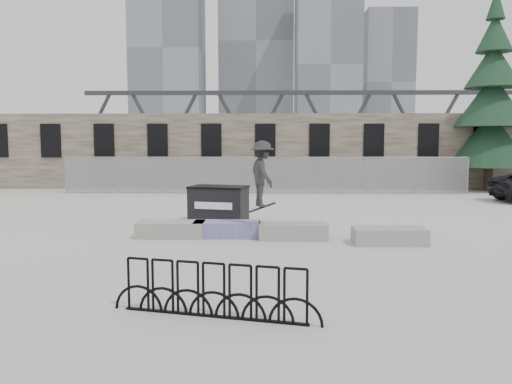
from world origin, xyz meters
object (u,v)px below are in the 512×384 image
planter_center_right (293,230)px  bike_rack (214,291)px  planter_center_left (227,228)px  skateboarder (262,174)px  planter_offset (389,235)px  spruce_tree (491,106)px  dumpster (219,204)px  planter_far_left (171,229)px

planter_center_right → bike_rack: bearing=-104.0°
planter_center_right → bike_rack: (-1.66, -6.65, 0.19)m
planter_center_left → skateboarder: skateboarder is taller
planter_offset → bike_rack: 7.33m
planter_center_left → spruce_tree: size_ratio=0.17×
dumpster → spruce_tree: size_ratio=0.19×
planter_center_right → spruce_tree: bearing=50.3°
planter_center_left → dumpster: (-0.49, 2.62, 0.40)m
planter_offset → skateboarder: size_ratio=0.97×
planter_center_right → skateboarder: bearing=-168.6°
planter_center_left → planter_center_right: (1.97, -0.26, 0.00)m
planter_center_right → spruce_tree: size_ratio=0.17×
planter_far_left → skateboarder: (2.74, -0.40, 1.68)m
bike_rack → skateboarder: (0.75, 6.46, 1.49)m
dumpster → planter_center_right: bearing=-36.4°
planter_offset → dumpster: 6.27m
planter_offset → bike_rack: (-4.31, -5.92, 0.19)m
planter_offset → spruce_tree: bearing=58.3°
planter_center_left → skateboarder: size_ratio=0.97×
planter_far_left → spruce_tree: spruce_tree is taller
dumpster → bike_rack: size_ratio=0.63×
planter_offset → skateboarder: (-3.55, 0.54, 1.68)m
planter_center_right → skateboarder: size_ratio=0.97×
planter_center_left → bike_rack: 6.92m
bike_rack → planter_far_left: bearing=106.2°
planter_offset → bike_rack: size_ratio=0.57×
planter_far_left → dumpster: bearing=66.0°
planter_center_right → dumpster: bearing=130.5°
planter_far_left → skateboarder: skateboarder is taller
planter_center_right → planter_offset: 2.75m
planter_far_left → skateboarder: bearing=-8.2°
planter_center_left → skateboarder: bearing=-22.7°
planter_center_right → spruce_tree: (12.16, 14.65, 4.61)m
skateboarder → dumpster: bearing=6.5°
spruce_tree → skateboarder: bearing=-131.4°
dumpster → spruce_tree: bearing=52.0°
planter_center_left → dumpster: dumpster is taller
planter_center_right → dumpster: size_ratio=0.91×
planter_far_left → planter_offset: same height
dumpster → bike_rack: dumpster is taller
planter_offset → spruce_tree: (9.51, 15.37, 4.61)m
spruce_tree → planter_center_left: bearing=-134.5°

